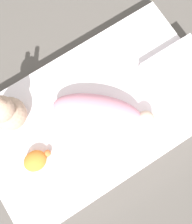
% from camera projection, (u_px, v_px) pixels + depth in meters
% --- Properties ---
extents(ground_plane, '(12.00, 12.00, 0.00)m').
position_uv_depth(ground_plane, '(95.00, 119.00, 1.76)').
color(ground_plane, '#514C47').
extents(bed_mattress, '(1.43, 0.84, 0.20)m').
position_uv_depth(bed_mattress, '(95.00, 116.00, 1.66)').
color(bed_mattress, white).
rests_on(bed_mattress, ground_plane).
extents(swaddled_baby, '(0.51, 0.48, 0.17)m').
position_uv_depth(swaddled_baby, '(100.00, 112.00, 1.48)').
color(swaddled_baby, pink).
rests_on(swaddled_baby, bed_mattress).
extents(pillow, '(0.36, 0.29, 0.08)m').
position_uv_depth(pillow, '(178.00, 70.00, 1.57)').
color(pillow, white).
rests_on(pillow, bed_mattress).
extents(bunny_plush, '(0.19, 0.19, 0.39)m').
position_uv_depth(bunny_plush, '(7.00, 112.00, 1.42)').
color(bunny_plush, tan).
rests_on(bunny_plush, bed_mattress).
extents(turtle_plush, '(0.17, 0.12, 0.09)m').
position_uv_depth(turtle_plush, '(36.00, 160.00, 1.47)').
color(turtle_plush, orange).
rests_on(turtle_plush, bed_mattress).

